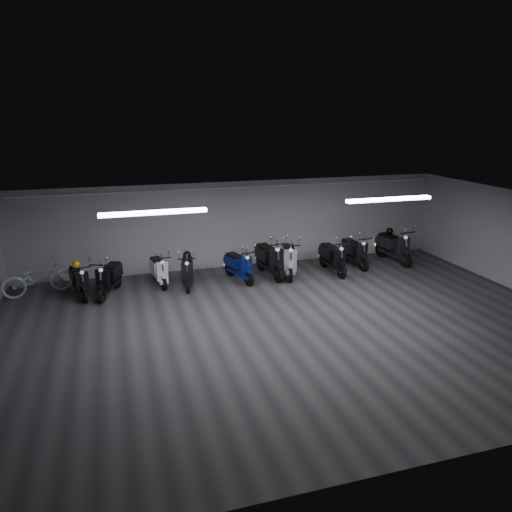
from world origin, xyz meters
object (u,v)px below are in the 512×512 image
object	(u,v)px
scooter_3	(187,266)
scooter_2	(159,265)
scooter_1	(109,273)
bicycle	(37,274)
scooter_0	(79,276)
helmet_0	(390,231)
scooter_7	(333,252)
scooter_4	(239,261)
scooter_5	(269,253)
helmet_1	(187,255)
scooter_8	(355,247)
scooter_6	(289,254)
helmet_2	(76,264)
scooter_9	(394,241)

from	to	relation	value
scooter_3	scooter_2	bearing A→B (deg)	163.54
scooter_1	bicycle	bearing A→B (deg)	-176.19
scooter_0	scooter_2	distance (m)	2.22
helmet_0	scooter_7	bearing A→B (deg)	-163.47
scooter_4	scooter_5	size ratio (longest dim) A/B	0.85
scooter_5	helmet_1	bearing A→B (deg)	173.20
scooter_7	scooter_4	bearing A→B (deg)	175.93
scooter_7	helmet_0	size ratio (longest dim) A/B	7.38
scooter_8	scooter_0	bearing A→B (deg)	178.34
scooter_6	scooter_8	xyz separation A→B (m)	(2.37, 0.24, -0.04)
scooter_2	scooter_4	bearing A→B (deg)	-15.62
scooter_6	scooter_2	bearing A→B (deg)	-167.23
scooter_3	scooter_6	distance (m)	3.20
scooter_4	bicycle	distance (m)	5.67
scooter_3	scooter_8	size ratio (longest dim) A/B	0.94
helmet_2	scooter_2	bearing A→B (deg)	3.07
scooter_2	helmet_0	size ratio (longest dim) A/B	6.53
scooter_4	scooter_9	xyz separation A→B (m)	(5.51, 0.35, 0.10)
scooter_6	scooter_8	distance (m)	2.39
scooter_2	scooter_9	world-z (taller)	scooter_9
scooter_8	helmet_0	xyz separation A→B (m)	(1.47, 0.32, 0.36)
scooter_3	scooter_7	xyz separation A→B (m)	(4.60, -0.06, 0.05)
scooter_5	scooter_7	distance (m)	2.04
bicycle	helmet_0	world-z (taller)	bicycle
bicycle	helmet_1	size ratio (longest dim) A/B	7.70
scooter_0	scooter_8	distance (m)	8.55
helmet_1	scooter_5	bearing A→B (deg)	-0.69
scooter_3	scooter_4	xyz separation A→B (m)	(1.56, 0.05, -0.00)
helmet_0	scooter_4	bearing A→B (deg)	-173.60
scooter_4	scooter_6	size ratio (longest dim) A/B	0.89
helmet_2	helmet_0	bearing A→B (deg)	2.29
helmet_0	helmet_1	size ratio (longest dim) A/B	1.02
scooter_6	bicycle	xyz separation A→B (m)	(-7.29, 0.44, -0.10)
scooter_5	helmet_0	bearing A→B (deg)	-0.19
scooter_9	helmet_1	size ratio (longest dim) A/B	8.08
bicycle	scooter_3	bearing A→B (deg)	-111.82
scooter_1	scooter_8	xyz separation A→B (m)	(7.76, 0.40, 0.01)
scooter_8	helmet_2	bearing A→B (deg)	176.86
scooter_7	helmet_1	distance (m)	4.58
helmet_0	scooter_3	bearing A→B (deg)	-174.64
scooter_5	helmet_1	world-z (taller)	scooter_5
scooter_1	scooter_3	world-z (taller)	scooter_1
scooter_9	bicycle	world-z (taller)	scooter_9
scooter_1	scooter_7	distance (m)	6.79
scooter_7	helmet_2	world-z (taller)	scooter_7
scooter_7	helmet_0	distance (m)	2.57
scooter_6	scooter_7	size ratio (longest dim) A/B	1.04
helmet_2	scooter_6	bearing A→B (deg)	-1.42
scooter_1	helmet_0	bearing A→B (deg)	25.78
scooter_3	scooter_8	distance (m)	5.58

